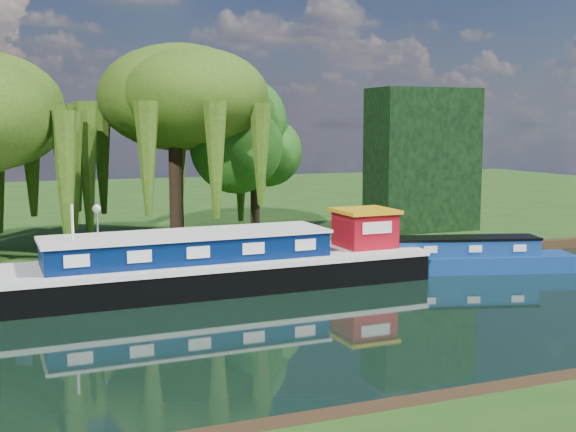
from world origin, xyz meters
name	(u,v)px	position (x,y,z in m)	size (l,w,h in m)	color
ground	(127,341)	(0.00, 0.00, 0.00)	(120.00, 120.00, 0.00)	black
far_bank	(50,210)	(0.00, 34.00, 0.23)	(120.00, 52.00, 0.45)	#19390F
dutch_barge	(216,265)	(4.46, 5.78, 0.92)	(17.68, 4.35, 3.71)	black
narrowboat	(447,258)	(14.80, 5.13, 0.59)	(11.37, 4.96, 1.65)	navy
white_cruiser	(461,267)	(15.92, 5.70, 0.00)	(2.17, 2.52, 1.33)	silver
willow_right	(175,110)	(4.88, 14.34, 7.13)	(7.51, 7.51, 9.15)	black
tree_far_right	(255,144)	(9.30, 15.01, 5.41)	(4.40, 4.40, 7.19)	black
conifer_hedge	(422,160)	(19.00, 14.00, 4.45)	(6.00, 3.00, 8.00)	black
lamppost	(97,218)	(0.50, 10.50, 2.42)	(0.36, 0.36, 2.56)	silver
mooring_posts	(79,262)	(-0.50, 8.40, 0.95)	(19.16, 0.16, 1.00)	silver
reeds_near	(472,374)	(6.87, -7.57, 0.55)	(33.70, 1.50, 1.10)	#254E14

